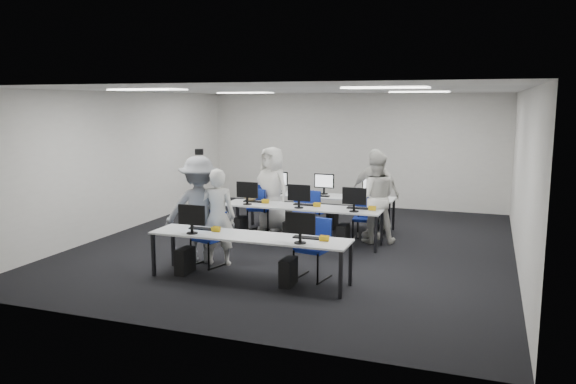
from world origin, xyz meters
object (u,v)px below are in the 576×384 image
(desk_mid, at_px, (302,209))
(chair_4, at_px, (364,227))
(chair_7, at_px, (369,222))
(chair_0, at_px, (210,248))
(chair_5, at_px, (263,217))
(student_3, at_px, (374,193))
(photographer, at_px, (200,210))
(student_1, at_px, (375,198))
(desk_front, at_px, (249,239))
(chair_6, at_px, (315,219))
(student_2, at_px, (272,189))
(chair_2, at_px, (258,217))
(student_0, at_px, (218,217))
(chair_3, at_px, (303,222))
(chair_1, at_px, (313,260))

(desk_mid, bearing_deg, chair_4, 28.48)
(chair_7, bearing_deg, chair_0, -139.33)
(chair_4, distance_m, chair_5, 2.26)
(chair_0, bearing_deg, student_3, 68.59)
(chair_4, bearing_deg, photographer, -138.84)
(student_3, bearing_deg, student_1, -61.59)
(chair_0, distance_m, student_3, 3.77)
(chair_7, bearing_deg, desk_front, -121.58)
(desk_front, relative_size, desk_mid, 1.00)
(chair_0, bearing_deg, chair_6, 87.25)
(chair_0, xyz_separation_m, chair_6, (0.99, 2.94, 0.00))
(student_2, bearing_deg, chair_7, 24.97)
(chair_2, bearing_deg, student_3, -15.25)
(student_2, bearing_deg, chair_5, -151.40)
(student_0, xyz_separation_m, student_1, (2.23, 2.45, 0.07))
(student_1, bearing_deg, student_0, 31.35)
(chair_3, relative_size, student_2, 0.51)
(desk_front, height_order, chair_1, chair_1)
(desk_front, relative_size, student_2, 1.75)
(chair_0, distance_m, student_0, 0.56)
(chair_2, bearing_deg, chair_5, 23.17)
(student_0, bearing_deg, photographer, -23.09)
(chair_3, bearing_deg, chair_4, -11.36)
(chair_5, relative_size, chair_7, 0.96)
(chair_3, height_order, chair_6, chair_6)
(chair_6, bearing_deg, chair_2, -158.31)
(photographer, bearing_deg, chair_4, -156.31)
(desk_mid, distance_m, chair_4, 1.34)
(chair_5, bearing_deg, student_1, 13.51)
(desk_front, height_order, student_0, student_0)
(desk_front, relative_size, chair_1, 3.36)
(chair_0, xyz_separation_m, student_0, (0.12, 0.09, 0.54))
(desk_mid, xyz_separation_m, chair_6, (0.00, 0.90, -0.38))
(desk_front, distance_m, chair_6, 3.52)
(chair_3, bearing_deg, student_0, -120.12)
(chair_5, distance_m, student_0, 2.76)
(chair_2, bearing_deg, chair_0, -106.35)
(chair_7, xyz_separation_m, student_3, (0.11, -0.00, 0.61))
(chair_4, bearing_deg, chair_2, 173.47)
(chair_6, relative_size, student_1, 0.52)
(chair_6, height_order, student_0, student_0)
(student_3, bearing_deg, desk_front, -93.70)
(student_3, bearing_deg, chair_5, -159.74)
(desk_mid, distance_m, student_2, 1.23)
(chair_1, xyz_separation_m, chair_7, (0.26, 3.06, 0.01))
(desk_mid, height_order, student_3, student_3)
(chair_1, xyz_separation_m, chair_3, (-1.05, 2.69, -0.01))
(desk_mid, relative_size, student_2, 1.75)
(chair_4, relative_size, student_1, 0.47)
(chair_6, height_order, chair_7, chair_7)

